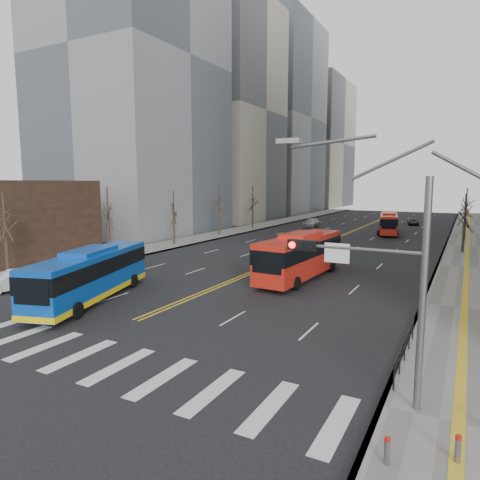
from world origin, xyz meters
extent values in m
plane|color=black|center=(0.00, 0.00, 0.00)|extent=(220.00, 220.00, 0.00)
cube|color=slate|center=(17.50, 45.00, 0.07)|extent=(7.00, 130.00, 0.15)
cube|color=slate|center=(-16.50, 45.00, 0.07)|extent=(5.00, 130.00, 0.15)
cube|color=silver|center=(-3.55, 0.00, 0.01)|extent=(0.70, 4.00, 0.01)
cube|color=silver|center=(-1.18, 0.00, 0.01)|extent=(0.70, 4.00, 0.01)
cube|color=silver|center=(1.18, 0.00, 0.01)|extent=(0.70, 4.00, 0.01)
cube|color=silver|center=(3.55, 0.00, 0.01)|extent=(0.70, 4.00, 0.01)
cube|color=silver|center=(5.91, 0.00, 0.01)|extent=(0.70, 4.00, 0.01)
cube|color=silver|center=(8.27, 0.00, 0.01)|extent=(0.70, 4.00, 0.01)
cube|color=silver|center=(10.64, 0.00, 0.01)|extent=(0.70, 4.00, 0.01)
cube|color=silver|center=(13.00, 0.00, 0.01)|extent=(0.70, 4.00, 0.01)
cube|color=gold|center=(-0.20, 55.00, 0.01)|extent=(0.15, 100.00, 0.01)
cube|color=gold|center=(0.20, 55.00, 0.01)|extent=(0.15, 100.00, 0.01)
cube|color=gray|center=(-31.00, 40.00, 26.00)|extent=(22.00, 24.00, 52.00)
cube|color=#A89D88|center=(-31.00, 66.00, 22.00)|extent=(22.00, 22.00, 44.00)
cube|color=gray|center=(-30.00, 93.00, 24.00)|extent=(20.00, 26.00, 48.00)
cube|color=#A89D88|center=(-29.00, 125.00, 20.00)|extent=(18.00, 30.00, 40.00)
cylinder|color=slate|center=(15.20, 2.00, 4.00)|extent=(0.24, 0.24, 8.00)
cylinder|color=slate|center=(12.95, 2.00, 5.50)|extent=(4.50, 0.12, 0.12)
cube|color=black|center=(11.00, 2.00, 5.50)|extent=(1.10, 0.28, 0.38)
cylinder|color=#FF190C|center=(10.65, 1.84, 5.50)|extent=(0.24, 0.08, 0.24)
cylinder|color=black|center=(11.00, 1.84, 5.50)|extent=(0.24, 0.08, 0.24)
cylinder|color=black|center=(11.35, 1.84, 5.50)|extent=(0.24, 0.08, 0.24)
cube|color=silver|center=(12.30, 2.00, 5.30)|extent=(0.90, 0.06, 0.70)
cube|color=#999993|center=(10.40, 2.00, 9.30)|extent=(0.90, 0.35, 0.18)
cube|color=black|center=(14.30, 6.00, 1.15)|extent=(0.04, 6.00, 0.04)
cylinder|color=black|center=(14.30, 3.00, 0.65)|extent=(0.06, 0.06, 1.00)
cylinder|color=black|center=(14.30, 4.50, 0.65)|extent=(0.06, 0.06, 1.00)
cylinder|color=black|center=(14.30, 6.00, 0.65)|extent=(0.06, 0.06, 1.00)
cylinder|color=black|center=(14.30, 7.50, 0.65)|extent=(0.06, 0.06, 1.00)
cylinder|color=black|center=(14.30, 9.00, 0.65)|extent=(0.06, 0.06, 1.00)
cylinder|color=slate|center=(14.80, -1.50, 0.50)|extent=(0.16, 0.16, 0.70)
cylinder|color=#B2140F|center=(14.80, -1.50, 0.88)|extent=(0.17, 0.17, 0.10)
cylinder|color=slate|center=(16.50, -0.50, 0.50)|extent=(0.16, 0.16, 0.70)
cylinder|color=#B2140F|center=(16.50, -0.50, 0.88)|extent=(0.17, 0.17, 0.10)
cylinder|color=#2E241C|center=(-16.00, 8.00, 1.88)|extent=(0.28, 0.28, 3.75)
cylinder|color=#2E241C|center=(-16.00, 19.00, 1.95)|extent=(0.28, 0.28, 3.90)
cylinder|color=#2E241C|center=(-16.00, 30.00, 1.80)|extent=(0.28, 0.28, 3.60)
cylinder|color=#2E241C|center=(-16.00, 41.00, 2.00)|extent=(0.28, 0.28, 4.00)
cylinder|color=#2E241C|center=(-16.00, 52.00, 1.90)|extent=(0.28, 0.28, 3.80)
cylinder|color=#2E241C|center=(16.00, 40.00, 1.75)|extent=(0.28, 0.28, 3.50)
cylinder|color=#2E241C|center=(16.00, 52.00, 1.88)|extent=(0.28, 0.28, 3.75)
cube|color=#0C49B5|center=(-5.47, 6.88, 1.76)|extent=(5.97, 12.10, 2.83)
cube|color=black|center=(-5.47, 6.88, 2.32)|extent=(6.03, 12.14, 1.02)
cube|color=#0C49B5|center=(-5.47, 6.88, 3.28)|extent=(3.15, 4.57, 0.40)
cube|color=yellow|center=(-5.47, 6.88, 0.55)|extent=(6.03, 12.14, 0.35)
cylinder|color=black|center=(-5.50, 2.88, 0.50)|extent=(0.59, 1.04, 1.00)
cylinder|color=black|center=(-3.13, 3.63, 0.50)|extent=(0.59, 1.04, 1.00)
cylinder|color=black|center=(-7.81, 10.14, 0.50)|extent=(0.59, 1.04, 1.00)
cylinder|color=black|center=(-5.44, 10.89, 0.50)|extent=(0.59, 1.04, 1.00)
cube|color=red|center=(4.48, 19.75, 1.90)|extent=(3.35, 11.99, 3.10)
cube|color=black|center=(4.48, 19.75, 2.49)|extent=(3.41, 12.02, 1.10)
cube|color=red|center=(4.48, 19.75, 3.55)|extent=(2.38, 4.26, 0.40)
cylinder|color=black|center=(2.93, 16.03, 0.50)|extent=(0.35, 1.02, 1.00)
cylinder|color=black|center=(5.62, 15.88, 0.50)|extent=(0.35, 1.02, 1.00)
cylinder|color=black|center=(3.35, 23.61, 0.50)|extent=(0.35, 1.02, 1.00)
cylinder|color=black|center=(6.04, 23.46, 0.50)|extent=(0.35, 1.02, 1.00)
cube|color=red|center=(5.75, 54.60, 1.69)|extent=(4.03, 10.63, 2.67)
cube|color=black|center=(5.75, 54.60, 2.22)|extent=(4.10, 10.66, 0.97)
cube|color=red|center=(5.75, 54.60, 3.12)|extent=(2.46, 3.90, 0.40)
cylinder|color=black|center=(5.13, 51.13, 0.50)|extent=(0.46, 1.04, 1.00)
cylinder|color=black|center=(7.46, 51.52, 0.50)|extent=(0.46, 1.04, 1.00)
cylinder|color=black|center=(4.04, 57.69, 0.50)|extent=(0.46, 1.04, 1.00)
cylinder|color=black|center=(6.37, 58.07, 0.50)|extent=(0.46, 1.04, 1.00)
imported|color=silver|center=(-12.50, 6.00, 0.75)|extent=(2.66, 4.80, 1.50)
imported|color=black|center=(5.57, 53.79, 0.71)|extent=(2.38, 4.42, 1.43)
imported|color=#ABAAB0|center=(-7.97, 59.08, 0.74)|extent=(2.35, 5.23, 1.49)
imported|color=black|center=(7.42, 71.54, 0.54)|extent=(2.42, 4.16, 1.09)
camera|label=1|loc=(16.36, -12.89, 7.79)|focal=32.00mm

